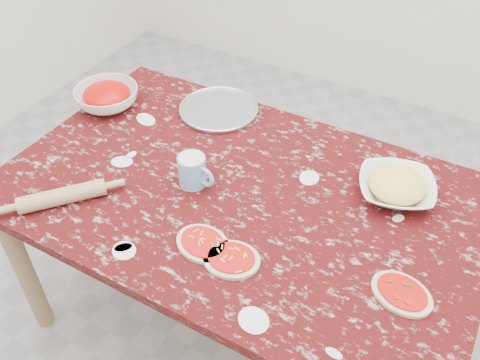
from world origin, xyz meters
The scene contains 10 objects.
ground centered at (0.00, 0.00, 0.00)m, with size 4.00×4.00×0.00m, color gray.
worktable centered at (0.00, 0.00, 0.67)m, with size 1.60×1.00×0.75m.
pizza_tray centered at (-0.31, 0.37, 0.76)m, with size 0.31×0.31×0.01m, color #B2B2B7.
sauce_bowl centered at (-0.72, 0.18, 0.79)m, with size 0.25×0.25×0.08m, color white.
cheese_bowl centered at (0.46, 0.24, 0.78)m, with size 0.25×0.25×0.06m, color white.
flour_mug centered at (-0.16, -0.04, 0.81)m, with size 0.14×0.09×0.11m.
pizza_left centered at (0.02, -0.26, 0.76)m, with size 0.20×0.16×0.02m.
pizza_mid centered at (0.13, -0.27, 0.76)m, with size 0.20×0.18×0.02m.
pizza_right centered at (0.59, -0.15, 0.76)m, with size 0.20×0.17×0.02m.
rolling_pin centered at (-0.48, -0.33, 0.78)m, with size 0.06×0.06×0.28m, color tan.
Camera 1 is at (0.63, -1.11, 1.95)m, focal length 38.98 mm.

